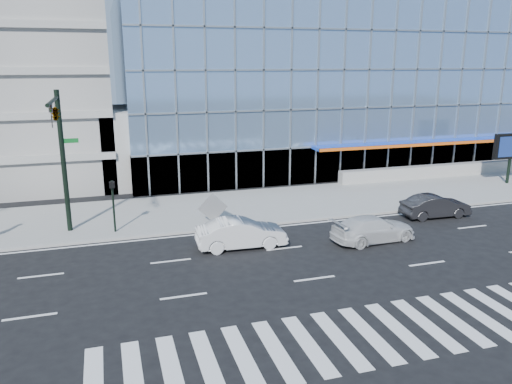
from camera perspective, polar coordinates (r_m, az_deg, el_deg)
ground at (r=26.69m, az=3.24°, el=-6.44°), size 160.00×160.00×0.00m
sidewalk at (r=33.88m, az=-1.43°, el=-1.65°), size 120.00×8.00×0.15m
theatre_building at (r=54.34m, az=7.87°, el=12.35°), size 42.00×26.00×15.00m
ramp_block at (r=41.93m, az=-13.16°, el=5.25°), size 6.00×8.00×6.00m
retaining_wall at (r=48.68m, az=25.65°, el=2.64°), size 30.00×0.80×1.00m
traffic_signal at (r=28.19m, az=-21.70°, el=6.64°), size 1.14×5.74×8.00m
ped_signal_post at (r=29.24m, az=-16.03°, el=-0.70°), size 0.30×0.33×3.00m
marquee_sign at (r=44.35m, az=27.18°, el=4.60°), size 3.20×0.43×4.00m
white_suv at (r=28.24m, az=13.25°, el=-4.10°), size 5.03×2.43×1.41m
white_sedan at (r=26.55m, az=-1.71°, el=-4.73°), size 4.85×1.87×1.57m
dark_sedan at (r=33.63m, az=19.81°, el=-1.53°), size 4.42×1.68×1.44m
tilted_panel at (r=30.18m, az=-4.96°, el=-1.81°), size 1.84×0.15×1.84m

